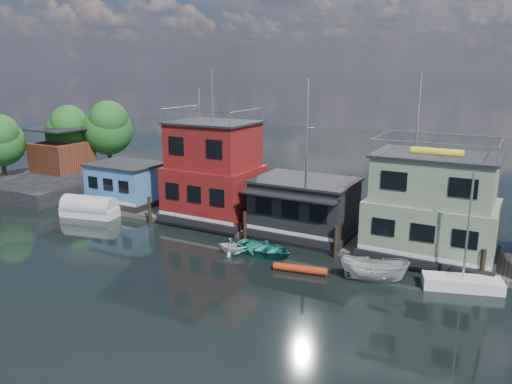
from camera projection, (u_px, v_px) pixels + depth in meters
The scene contains 15 objects.
ground at pixel (224, 302), 27.07m from camera, with size 160.00×160.00×0.00m, color black.
dock at pixel (310, 236), 37.21m from camera, with size 48.00×5.00×0.40m, color #595147.
houseboat_blue at pixel (127, 183), 45.16m from camera, with size 6.40×4.90×3.66m.
houseboat_red at pixel (214, 173), 40.25m from camera, with size 7.40×5.90×11.86m.
houseboat_dark at pixel (304, 206), 36.90m from camera, with size 7.40×6.10×4.06m.
houseboat_green at pixel (432, 207), 32.42m from camera, with size 8.40×5.90×7.03m.
pilings at pixel (290, 234), 34.77m from camera, with size 42.28×0.28×2.20m.
background_masts at pixel (398, 158), 38.79m from camera, with size 36.40×0.16×12.00m.
shore at pixel (63, 151), 54.04m from camera, with size 12.40×15.72×8.24m.
dinghy_white at pixel (232, 246), 34.08m from camera, with size 1.81×2.10×1.11m, color white.
motorboat at pixel (374, 270), 29.45m from camera, with size 1.51×4.02×1.55m, color silver.
dinghy_teal at pixel (263, 249), 33.82m from camera, with size 3.06×4.28×0.89m, color #238075.
tarp_runabout at pixel (89, 208), 42.54m from camera, with size 5.10×2.89×1.95m.
red_kayak at pixel (300, 269), 30.91m from camera, with size 0.49×0.49×3.37m, color #B23313.
day_sailer at pixel (462, 282), 28.62m from camera, with size 4.59×2.68×6.87m.
Camera 1 is at (13.53, -20.88, 12.35)m, focal length 35.00 mm.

